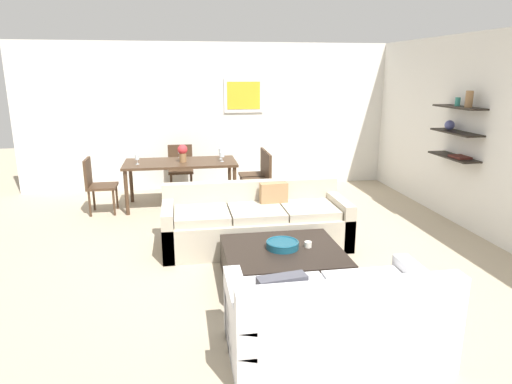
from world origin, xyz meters
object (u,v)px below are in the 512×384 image
Objects in this scene: dining_chair_head at (181,166)px; wine_glass_right_near at (222,155)px; coffee_table at (283,266)px; wine_glass_right_far at (221,152)px; loveseat_white at (334,320)px; wine_glass_left_near at (137,157)px; dining_table at (181,166)px; centerpiece_vase at (183,152)px; decorative_bowl at (282,244)px; wine_glass_head at (180,151)px; sofa_beige at (256,224)px; dining_chair_right_far at (257,171)px; dining_chair_right_near at (261,176)px; candle_jar at (308,244)px; dining_chair_left_near at (96,182)px.

wine_glass_right_near is at bearing -54.51° from dining_chair_head.
wine_glass_right_far is (-0.35, 3.18, 0.69)m from coffee_table.
wine_glass_left_near is at bearing 113.11° from loveseat_white.
loveseat_white is 4.33m from wine_glass_right_near.
wine_glass_left_near is (-1.82, 4.26, 0.57)m from loveseat_white.
centerpiece_vase reaches higher than dining_table.
centerpiece_vase reaches higher than decorative_bowl.
wine_glass_head is at bearing 35.38° from wine_glass_left_near.
wine_glass_left_near reaches higher than coffee_table.
dining_chair_right_far is (0.39, 2.17, 0.21)m from sofa_beige.
dining_table is 2.06× the size of dining_chair_head.
centerpiece_vase reaches higher than wine_glass_right_near.
wine_glass_left_near is at bearing 177.48° from dining_chair_right_near.
decorative_bowl is at bearing -59.99° from wine_glass_left_near.
centerpiece_vase is at bearing -169.96° from dining_chair_right_far.
dining_chair_head reaches higher than loveseat_white.
dining_chair_right_near is 5.44× the size of wine_glass_head.
sofa_beige is 2.41m from loveseat_white.
dining_table is 0.41m from wine_glass_head.
dining_table is at bearing -171.58° from dining_chair_right_far.
dining_chair_right_near is 5.68× the size of wine_glass_right_near.
wine_glass_right_near is (0.67, -0.11, 0.18)m from dining_table.
dining_chair_right_far is 0.39m from dining_chair_right_near.
sofa_beige is 2.21m from dining_chair_right_far.
wine_glass_right_near is (0.67, -0.48, 0.00)m from wine_glass_head.
centerpiece_vase reaches higher than coffee_table.
loveseat_white is at bearing -84.00° from wine_glass_right_far.
dining_table is at bearing 108.58° from decorative_bowl.
loveseat_white is at bearing -83.71° from wine_glass_right_near.
wine_glass_left_near reaches higher than decorative_bowl.
decorative_bowl is 4.50× the size of candle_jar.
dining_chair_right_far and dining_chair_head have the same top height.
wine_glass_right_near is 0.55× the size of centerpiece_vase.
wine_glass_head is at bearing 23.33° from dining_chair_left_near.
candle_jar is 3.70m from wine_glass_head.
dining_chair_right_near is at bearing 84.24° from decorative_bowl.
dining_table is at bearing 115.03° from sofa_beige.
candle_jar is 3.06m from wine_glass_right_near.
dining_chair_right_near is (1.31, -0.19, -0.17)m from dining_table.
wine_glass_left_near is (-1.35, -0.21, -0.02)m from wine_glass_right_far.
candle_jar is 0.09× the size of dining_chair_head.
dining_chair_left_near is at bearing 141.50° from sofa_beige.
loveseat_white is 1.35× the size of coffee_table.
loveseat_white reaches higher than dining_table.
coffee_table is at bearing -71.55° from dining_table.
decorative_bowl is at bearing -95.07° from dining_chair_right_far.
candle_jar is (0.27, -0.02, -0.01)m from decorative_bowl.
dining_table is at bearing -170.99° from wine_glass_right_far.
loveseat_white is 10.72× the size of wine_glass_right_near.
loveseat_white is at bearing -84.77° from coffee_table.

